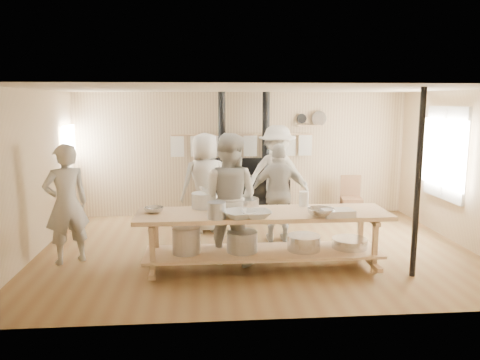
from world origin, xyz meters
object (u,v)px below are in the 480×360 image
object	(u,v)px
roasting_pan	(338,213)
cook_right	(279,193)
cook_by_window	(277,175)
stove	(244,194)
cook_center	(205,183)
chair	(351,206)
prep_table	(262,234)
cook_left	(228,198)
cook_far_left	(66,204)

from	to	relation	value
roasting_pan	cook_right	bearing A→B (deg)	107.74
cook_by_window	stove	bearing A→B (deg)	138.61
cook_center	chair	size ratio (longest dim) A/B	2.08
prep_table	cook_right	bearing A→B (deg)	70.87
cook_left	cook_right	bearing A→B (deg)	-111.20
cook_center	roasting_pan	bearing A→B (deg)	109.06
roasting_pan	cook_by_window	bearing A→B (deg)	97.68
cook_center	roasting_pan	size ratio (longest dim) A/B	4.40
prep_table	cook_center	xyz separation A→B (m)	(-0.80, 2.03, 0.41)
prep_table	chair	size ratio (longest dim) A/B	4.04
cook_far_left	cook_left	bearing A→B (deg)	144.80
cook_left	cook_by_window	xyz separation A→B (m)	(1.08, 2.16, 0.00)
cook_left	roasting_pan	world-z (taller)	cook_left
cook_left	cook_center	xyz separation A→B (m)	(-0.33, 1.67, -0.05)
cook_center	cook_right	bearing A→B (deg)	133.00
prep_table	chair	bearing A→B (deg)	51.46
cook_far_left	cook_by_window	distance (m)	4.02
cook_far_left	cook_center	world-z (taller)	cook_center
cook_left	cook_right	xyz separation A→B (m)	(0.94, 0.97, -0.13)
cook_center	cook_far_left	bearing A→B (deg)	17.68
cook_center	cook_right	distance (m)	1.44
prep_table	cook_right	world-z (taller)	cook_right
stove	chair	distance (m)	2.25
stove	cook_right	distance (m)	1.77
stove	cook_left	distance (m)	2.73
stove	cook_far_left	world-z (taller)	stove
cook_right	chair	xyz separation A→B (m)	(1.76, 1.45, -0.59)
prep_table	cook_far_left	world-z (taller)	cook_far_left
stove	cook_right	size ratio (longest dim) A/B	1.53
stove	chair	xyz separation A→B (m)	(2.22, -0.23, -0.26)
cook_far_left	chair	size ratio (longest dim) A/B	2.02
roasting_pan	cook_center	bearing A→B (deg)	127.22
cook_right	chair	size ratio (longest dim) A/B	1.91
cook_center	cook_right	size ratio (longest dim) A/B	1.09
chair	roasting_pan	xyz separation A→B (m)	(-1.22, -3.12, 0.63)
cook_left	chair	xyz separation A→B (m)	(2.69, 2.42, -0.71)
roasting_pan	stove	bearing A→B (deg)	106.58
prep_table	cook_far_left	distance (m)	2.95
cook_far_left	stove	bearing A→B (deg)	-170.53
cook_center	cook_right	world-z (taller)	cook_center
cook_far_left	cook_center	distance (m)	2.57
prep_table	cook_far_left	xyz separation A→B (m)	(-2.88, 0.53, 0.38)
cook_by_window	cook_left	bearing A→B (deg)	-119.30
cook_far_left	cook_by_window	bearing A→B (deg)	178.40
cook_center	roasting_pan	distance (m)	2.97
stove	cook_left	world-z (taller)	stove
cook_right	chair	bearing A→B (deg)	-137.25
cook_far_left	roasting_pan	world-z (taller)	cook_far_left
cook_left	chair	distance (m)	3.69
cook_left	chair	bearing A→B (deg)	-115.31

